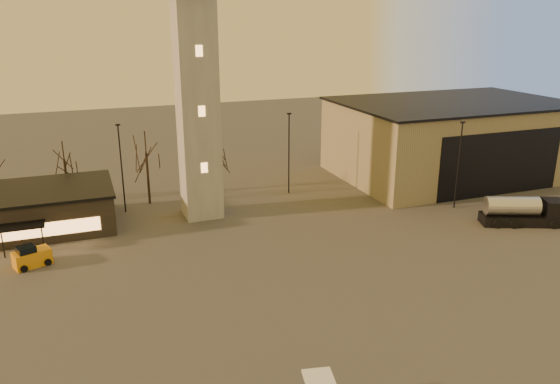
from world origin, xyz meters
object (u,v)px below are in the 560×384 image
fuel_truck (522,213)px  service_cart (31,258)px  control_tower (196,66)px  hangar (450,138)px

fuel_truck → service_cart: size_ratio=2.51×
control_tower → fuel_truck: (31.26, -14.91, -15.09)m
hangar → service_cart: 54.63m
hangar → fuel_truck: size_ratio=3.52×
hangar → service_cart: bearing=-167.8°
hangar → control_tower: bearing=-173.7°
control_tower → service_cart: control_tower is taller
control_tower → fuel_truck: 37.78m
control_tower → fuel_truck: size_ratio=3.75×
control_tower → hangar: (36.00, 3.98, -11.17)m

